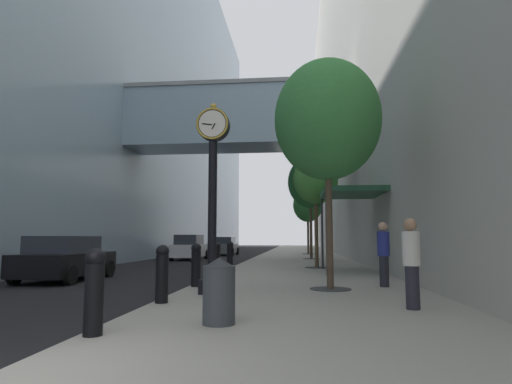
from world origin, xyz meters
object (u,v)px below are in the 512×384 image
at_px(bollard_second, 162,272).
at_px(street_tree_far, 308,205).
at_px(street_tree_mid_far, 310,182).
at_px(car_black_near, 65,259).
at_px(bollard_fourth, 216,258).
at_px(street_tree_near, 327,120).
at_px(street_clock, 213,187).
at_px(trash_bin, 219,290).
at_px(car_grey_mid, 224,246).
at_px(car_white_far, 190,248).
at_px(pedestrian_by_clock, 384,252).
at_px(street_tree_mid_near, 316,180).
at_px(bollard_third, 196,264).
at_px(bollard_nearest, 94,289).
at_px(pedestrian_walking, 411,260).
at_px(bollard_fifth, 230,255).

bearing_deg(bollard_second, street_tree_far, 82.30).
distance_m(street_tree_mid_far, car_black_near, 17.04).
distance_m(bollard_fourth, street_tree_far, 22.09).
height_order(street_tree_near, street_tree_far, street_tree_near).
bearing_deg(street_clock, street_tree_near, 21.25).
bearing_deg(street_tree_far, trash_bin, -94.07).
bearing_deg(car_grey_mid, bollard_second, -82.79).
bearing_deg(car_black_near, car_white_far, 86.96).
bearing_deg(car_black_near, bollard_second, -46.16).
relative_size(street_tree_mid_far, car_white_far, 1.68).
xyz_separation_m(street_tree_far, car_black_near, (-9.03, -22.03, -3.50)).
relative_size(street_tree_near, pedestrian_by_clock, 3.50).
bearing_deg(street_tree_mid_near, street_tree_far, 90.00).
xyz_separation_m(street_tree_near, pedestrian_by_clock, (1.55, 0.75, -3.65)).
bearing_deg(street_tree_near, bollard_third, 175.71).
height_order(street_clock, car_white_far, street_clock).
bearing_deg(bollard_nearest, trash_bin, 30.70).
bearing_deg(car_white_far, pedestrian_walking, -64.59).
height_order(street_clock, pedestrian_by_clock, street_clock).
distance_m(pedestrian_by_clock, car_grey_mid, 26.03).
distance_m(bollard_second, car_white_far, 20.43).
bearing_deg(street_tree_far, pedestrian_by_clock, -86.31).
distance_m(street_tree_near, car_white_far, 19.46).
bearing_deg(street_clock, pedestrian_walking, -23.76).
xyz_separation_m(bollard_second, street_tree_near, (3.72, 2.75, 3.98)).
distance_m(street_tree_mid_far, trash_bin, 21.93).
distance_m(street_tree_near, street_tree_mid_far, 16.54).
distance_m(bollard_nearest, pedestrian_walking, 5.76).
xyz_separation_m(street_clock, pedestrian_walking, (4.33, -1.90, -1.72)).
bearing_deg(bollard_third, street_clock, -62.74).
bearing_deg(car_white_far, street_tree_mid_near, -47.11).
xyz_separation_m(street_tree_mid_far, car_black_near, (-9.03, -13.76, -4.40)).
relative_size(street_tree_far, car_black_near, 1.35).
distance_m(bollard_nearest, street_tree_near, 7.95).
bearing_deg(pedestrian_walking, trash_bin, -152.96).
bearing_deg(street_tree_mid_far, pedestrian_walking, -86.08).
bearing_deg(bollard_fourth, bollard_nearest, -90.00).
relative_size(bollard_nearest, bollard_third, 1.00).
bearing_deg(car_white_far, bollard_nearest, -78.80).
bearing_deg(pedestrian_walking, bollard_fifth, 118.31).
relative_size(pedestrian_walking, car_black_near, 0.42).
bearing_deg(street_tree_far, car_black_near, -112.30).
distance_m(street_tree_mid_far, car_grey_mid, 12.15).
xyz_separation_m(bollard_third, pedestrian_by_clock, (5.28, 0.47, 0.33)).
height_order(bollard_nearest, pedestrian_walking, pedestrian_walking).
xyz_separation_m(bollard_third, trash_bin, (1.61, -5.11, -0.10)).
distance_m(street_tree_near, street_tree_far, 24.81).
bearing_deg(bollard_third, street_tree_far, 81.37).
height_order(bollard_nearest, bollard_second, same).
xyz_separation_m(street_tree_mid_near, car_grey_mid, (-7.27, 16.96, -3.45)).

